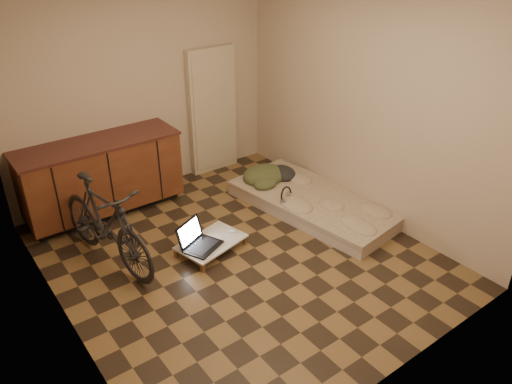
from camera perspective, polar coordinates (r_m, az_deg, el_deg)
room_shell at (r=4.67m, az=-2.36°, el=5.87°), size 3.50×4.00×2.60m
cabinets at (r=6.12m, az=-17.22°, el=1.70°), size 1.84×0.62×0.91m
appliance_panel at (r=6.83m, az=-5.01°, el=9.20°), size 0.70×0.10×1.70m
bicycle at (r=5.14m, az=-16.89°, el=-3.03°), size 0.73×1.63×1.02m
futon at (r=6.11m, az=6.68°, el=-1.20°), size 1.27×2.19×0.18m
clothing_pile at (r=6.40m, az=1.50°, el=2.57°), size 0.67×0.58×0.24m
headphones at (r=5.89m, az=3.48°, el=-0.32°), size 0.31×0.29×0.16m
lap_desk at (r=5.34m, az=-5.14°, el=-5.75°), size 0.78×0.60×0.12m
laptop at (r=5.24m, az=-6.56°, el=-5.69°), size 0.48×0.46×0.26m
mouse at (r=5.45m, az=-2.72°, el=-4.45°), size 0.10×0.11×0.03m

